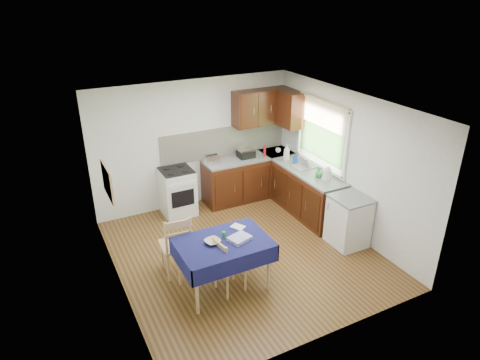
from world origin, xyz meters
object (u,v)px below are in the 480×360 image
chair_near (228,264)px  dish_rack (304,166)px  sandwich_press (246,153)px  kettle (327,174)px  dining_table (223,248)px  chair_far (177,243)px  toaster (212,160)px

chair_near → dish_rack: 2.91m
sandwich_press → kettle: (0.78, -1.63, 0.02)m
chair_near → dish_rack: bearing=-65.2°
dining_table → sandwich_press: 2.97m
chair_far → dish_rack: size_ratio=2.45×
dining_table → sandwich_press: sandwich_press is taller
dining_table → chair_far: (-0.48, 0.62, -0.14)m
toaster → dish_rack: toaster is taller
chair_far → chair_near: 0.88m
dish_rack → sandwich_press: bearing=110.9°
chair_far → chair_near: chair_far is taller
chair_near → toaster: size_ratio=3.18×
sandwich_press → dish_rack: size_ratio=0.75×
chair_far → kettle: bearing=-171.8°
chair_far → dish_rack: bearing=-158.8°
chair_near → toaster: bearing=-28.1°
dish_rack → dining_table: bearing=-165.7°
kettle → dining_table: bearing=-161.2°
toaster → dish_rack: 1.77m
chair_far → kettle: kettle is taller
dining_table → dish_rack: 2.84m
dining_table → chair_near: chair_near is taller
toaster → chair_near: bearing=-107.8°
dish_rack → toaster: bearing=131.3°
dish_rack → chair_far: bearing=179.3°
dining_table → chair_far: bearing=149.2°
chair_far → kettle: 2.96m
chair_far → dish_rack: (2.89, 0.88, 0.38)m
chair_far → sandwich_press: size_ratio=3.28×
chair_far → toaster: size_ratio=3.72×
chair_far → sandwich_press: bearing=-135.1°
sandwich_press → dish_rack: 1.22m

